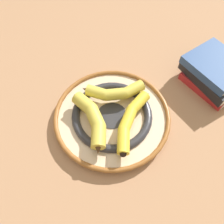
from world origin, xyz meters
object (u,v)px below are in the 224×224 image
Objects in this scene: book_stack at (215,74)px; banana_a at (131,119)px; banana_b at (93,120)px; decorative_bowl at (112,116)px; banana_c at (114,92)px.

banana_a is at bearing -96.30° from book_stack.
book_stack is (-0.41, -0.06, -0.01)m from banana_b.
banana_a is 0.32m from book_stack.
decorative_bowl is 0.07m from banana_c.
decorative_bowl is 0.36m from book_stack.
book_stack is (-0.31, -0.09, -0.01)m from banana_a.
book_stack reaches higher than banana_a.
banana_c is at bearing -132.93° from banana_a.
banana_c is (-0.08, -0.07, -0.00)m from banana_b.
banana_b is at bearing -128.24° from banana_c.
banana_c is at bearing -55.09° from banana_b.
decorative_bowl is at bearing -102.72° from banana_c.
banana_b is 0.90× the size of book_stack.
book_stack reaches higher than banana_c.
banana_c is at bearing -112.57° from decorative_bowl.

